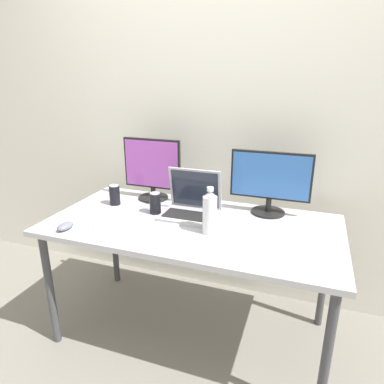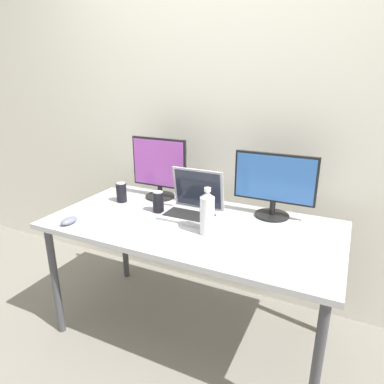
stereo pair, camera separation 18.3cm
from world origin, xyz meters
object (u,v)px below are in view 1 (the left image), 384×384
(soda_can_near_keyboard, at_px, (155,203))
(soda_can_by_laptop, at_px, (115,195))
(laptop_silver, at_px, (191,205))
(work_desk, at_px, (192,233))
(keyboard_main, at_px, (136,226))
(monitor_left, at_px, (152,169))
(mouse_by_keyboard, at_px, (65,226))
(water_bottle, at_px, (210,212))
(monitor_center, at_px, (270,181))

(soda_can_near_keyboard, height_order, soda_can_by_laptop, same)
(laptop_silver, bearing_deg, work_desk, -68.60)
(keyboard_main, bearing_deg, monitor_left, 101.54)
(keyboard_main, height_order, mouse_by_keyboard, mouse_by_keyboard)
(soda_can_near_keyboard, bearing_deg, water_bottle, -21.34)
(soda_can_near_keyboard, bearing_deg, soda_can_by_laptop, 171.27)
(work_desk, relative_size, monitor_left, 4.02)
(laptop_silver, relative_size, soda_can_by_laptop, 2.51)
(water_bottle, relative_size, soda_can_by_laptop, 1.97)
(monitor_center, relative_size, keyboard_main, 1.06)
(monitor_center, distance_m, keyboard_main, 0.80)
(laptop_silver, xyz_separation_m, keyboard_main, (-0.22, -0.27, -0.05))
(monitor_center, xyz_separation_m, soda_can_near_keyboard, (-0.63, -0.22, -0.14))
(work_desk, relative_size, soda_can_near_keyboard, 12.68)
(work_desk, relative_size, monitor_center, 3.47)
(laptop_silver, height_order, soda_can_near_keyboard, laptop_silver)
(laptop_silver, bearing_deg, mouse_by_keyboard, -143.79)
(mouse_by_keyboard, bearing_deg, monitor_center, 34.50)
(monitor_center, relative_size, mouse_by_keyboard, 4.38)
(keyboard_main, xyz_separation_m, soda_can_near_keyboard, (0.01, 0.22, 0.05))
(laptop_silver, relative_size, mouse_by_keyboard, 3.01)
(monitor_center, distance_m, soda_can_by_laptop, 0.96)
(laptop_silver, bearing_deg, monitor_center, 23.09)
(water_bottle, bearing_deg, monitor_left, 143.39)
(monitor_center, bearing_deg, water_bottle, -123.91)
(work_desk, relative_size, mouse_by_keyboard, 15.21)
(keyboard_main, bearing_deg, monitor_center, 32.14)
(work_desk, distance_m, soda_can_by_laptop, 0.58)
(water_bottle, distance_m, soda_can_by_laptop, 0.71)
(work_desk, height_order, mouse_by_keyboard, mouse_by_keyboard)
(monitor_left, bearing_deg, soda_can_by_laptop, -135.14)
(water_bottle, bearing_deg, soda_can_near_keyboard, 158.66)
(mouse_by_keyboard, bearing_deg, keyboard_main, 26.13)
(work_desk, bearing_deg, laptop_silver, 111.40)
(mouse_by_keyboard, bearing_deg, soda_can_near_keyboard, 49.64)
(monitor_center, xyz_separation_m, keyboard_main, (-0.63, -0.45, -0.19))
(laptop_silver, relative_size, water_bottle, 1.27)
(soda_can_by_laptop, bearing_deg, laptop_silver, -0.17)
(laptop_silver, xyz_separation_m, mouse_by_keyboard, (-0.56, -0.41, -0.04))
(soda_can_by_laptop, bearing_deg, mouse_by_keyboard, -96.79)
(water_bottle, height_order, soda_can_by_laptop, water_bottle)
(monitor_left, bearing_deg, water_bottle, -36.61)
(keyboard_main, relative_size, soda_can_near_keyboard, 3.46)
(monitor_left, height_order, soda_can_by_laptop, monitor_left)
(soda_can_near_keyboard, bearing_deg, laptop_silver, 12.06)
(monitor_center, bearing_deg, laptop_silver, -156.91)
(laptop_silver, height_order, water_bottle, laptop_silver)
(monitor_left, xyz_separation_m, laptop_silver, (0.33, -0.18, -0.14))
(monitor_left, relative_size, keyboard_main, 0.91)
(monitor_center, height_order, water_bottle, monitor_center)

